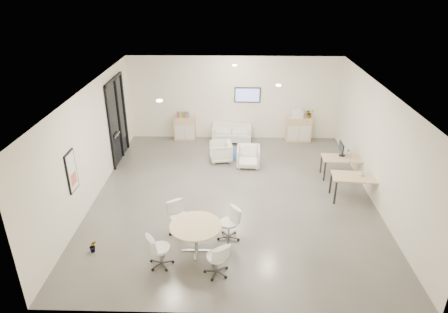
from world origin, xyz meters
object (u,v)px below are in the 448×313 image
armchair_right (248,156)px  desk_front (357,179)px  loveseat (232,134)px  desk_rear (343,160)px  sideboard_right (298,129)px  round_table (196,228)px  sideboard_left (185,128)px  armchair_left (221,151)px

armchair_right → desk_front: armchair_right is taller
loveseat → desk_rear: size_ratio=1.16×
loveseat → sideboard_right: bearing=6.1°
round_table → armchair_right: bearing=73.6°
desk_rear → round_table: round_table is taller
sideboard_left → loveseat: size_ratio=0.60×
desk_rear → loveseat: bearing=143.2°
sideboard_left → round_table: 6.97m
sideboard_left → desk_rear: bearing=-29.4°
round_table → desk_rear: bearing=42.0°
sideboard_left → armchair_right: bearing=-44.1°
sideboard_right → round_table: 7.64m
armchair_right → round_table: (-1.35, -4.56, 0.26)m
armchair_left → desk_front: 4.67m
sideboard_left → armchair_left: (1.46, -1.91, -0.08)m
loveseat → armchair_left: armchair_left is taller
loveseat → round_table: size_ratio=1.26×
round_table → desk_front: bearing=29.9°
sideboard_right → desk_front: sideboard_right is taller
sideboard_left → armchair_right: sideboard_left is taller
armchair_left → round_table: armchair_left is taller
sideboard_right → sideboard_left: bearing=179.7°
armchair_right → round_table: bearing=-104.2°
sideboard_left → sideboard_right: size_ratio=0.94×
sideboard_left → armchair_left: 2.41m
sideboard_right → armchair_right: (-2.00, -2.30, -0.09)m
desk_front → round_table: (-4.37, -2.51, -0.00)m
sideboard_right → round_table: sideboard_right is taller
sideboard_right → armchair_left: 3.49m
armchair_right → desk_front: size_ratio=0.53×
armchair_left → desk_rear: size_ratio=0.56×
sideboard_left → loveseat: (1.84, -0.14, -0.15)m
sideboard_right → desk_rear: bearing=-72.2°
sideboard_right → round_table: bearing=-116.0°
armchair_left → round_table: 5.00m
desk_rear → desk_front: bearing=-84.9°
round_table → loveseat: bearing=83.4°
armchair_left → desk_rear: bearing=65.7°
sideboard_right → loveseat: bearing=-177.4°
desk_rear → desk_front: desk_front is taller
sideboard_left → round_table: bearing=-81.3°
armchair_right → round_table: size_ratio=0.64×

